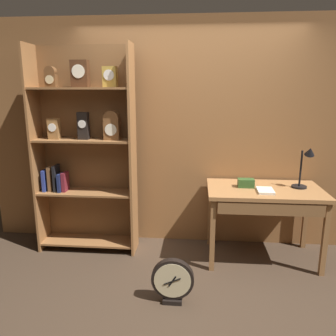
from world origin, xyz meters
TOP-DOWN VIEW (x-y plane):
  - ground_plane at (0.00, 0.00)m, footprint 10.00×10.00m
  - back_wood_panel at (0.00, 1.31)m, footprint 4.80×0.05m
  - bookshelf at (-1.14, 1.00)m, footprint 1.10×0.32m
  - workbench at (0.82, 0.87)m, footprint 1.19×0.71m
  - desk_lamp at (1.21, 0.93)m, footprint 0.19×0.19m
  - toolbox_small at (0.62, 0.93)m, footprint 0.17×0.11m
  - open_repair_manual at (0.80, 0.77)m, footprint 0.17×0.22m
  - round_clock_large at (-0.09, 0.03)m, footprint 0.37×0.11m

SIDE VIEW (x-z plane):
  - ground_plane at x=0.00m, z-range 0.00..0.00m
  - round_clock_large at x=-0.09m, z-range 0.00..0.41m
  - workbench at x=0.82m, z-range 0.31..1.11m
  - open_repair_manual at x=0.80m, z-range 0.80..0.83m
  - toolbox_small at x=0.62m, z-range 0.80..0.89m
  - desk_lamp at x=1.21m, z-range 0.82..1.28m
  - bookshelf at x=-1.14m, z-range 0.04..2.32m
  - back_wood_panel at x=0.00m, z-range 0.00..2.60m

